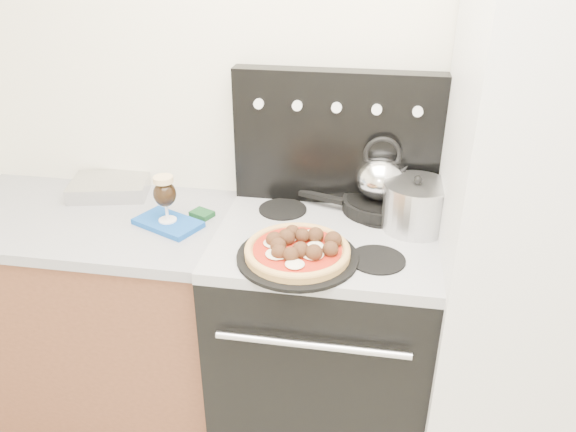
% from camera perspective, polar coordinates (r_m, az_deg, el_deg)
% --- Properties ---
extents(room_shell, '(3.52, 3.01, 2.52)m').
position_cam_1_polar(room_shell, '(1.05, -5.14, -8.85)').
color(room_shell, beige).
rests_on(room_shell, ground).
extents(base_cabinet, '(1.45, 0.60, 0.86)m').
position_cam_1_polar(base_cabinet, '(2.57, -21.99, -8.87)').
color(base_cabinet, brown).
rests_on(base_cabinet, ground).
extents(countertop, '(1.48, 0.63, 0.04)m').
position_cam_1_polar(countertop, '(2.35, -23.89, 0.05)').
color(countertop, '#9898A0').
rests_on(countertop, base_cabinet).
extents(stove_body, '(0.76, 0.65, 0.88)m').
position_cam_1_polar(stove_body, '(2.23, 3.50, -12.58)').
color(stove_body, black).
rests_on(stove_body, ground).
extents(cooktop, '(0.76, 0.65, 0.04)m').
position_cam_1_polar(cooktop, '(1.96, 3.88, -2.25)').
color(cooktop, '#ADADB2').
rests_on(cooktop, stove_body).
extents(backguard, '(0.76, 0.08, 0.50)m').
position_cam_1_polar(backguard, '(2.10, 4.93, 7.88)').
color(backguard, black).
rests_on(backguard, cooktop).
extents(fridge, '(0.64, 0.68, 1.90)m').
position_cam_1_polar(fridge, '(1.99, 24.37, -2.83)').
color(fridge, silver).
rests_on(fridge, ground).
extents(foil_sheet, '(0.34, 0.28, 0.06)m').
position_cam_1_polar(foil_sheet, '(2.38, -17.62, 2.85)').
color(foil_sheet, silver).
rests_on(foil_sheet, countertop).
extents(oven_mitt, '(0.28, 0.23, 0.02)m').
position_cam_1_polar(oven_mitt, '(2.08, -12.09, -0.71)').
color(oven_mitt, '#144DAA').
rests_on(oven_mitt, countertop).
extents(beer_glass, '(0.10, 0.10, 0.18)m').
position_cam_1_polar(beer_glass, '(2.03, -12.36, 1.74)').
color(beer_glass, black).
rests_on(beer_glass, oven_mitt).
extents(pizza_pan, '(0.47, 0.47, 0.01)m').
position_cam_1_polar(pizza_pan, '(1.80, 0.96, -4.16)').
color(pizza_pan, black).
rests_on(pizza_pan, cooktop).
extents(pizza, '(0.38, 0.38, 0.05)m').
position_cam_1_polar(pizza, '(1.79, 0.96, -3.34)').
color(pizza, tan).
rests_on(pizza, pizza_pan).
extents(skillet, '(0.34, 0.34, 0.05)m').
position_cam_1_polar(skillet, '(2.12, 9.16, 1.14)').
color(skillet, black).
rests_on(skillet, cooktop).
extents(tea_kettle, '(0.19, 0.19, 0.20)m').
position_cam_1_polar(tea_kettle, '(2.06, 9.41, 4.24)').
color(tea_kettle, silver).
rests_on(tea_kettle, skillet).
extents(stock_pot, '(0.26, 0.26, 0.16)m').
position_cam_1_polar(stock_pot, '(1.99, 12.78, 0.88)').
color(stock_pot, silver).
rests_on(stock_pot, cooktop).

